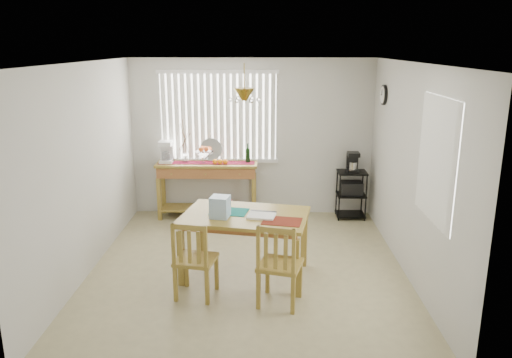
{
  "coord_description": "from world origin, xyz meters",
  "views": [
    {
      "loc": [
        0.22,
        -5.93,
        2.8
      ],
      "look_at": [
        0.1,
        0.55,
        1.05
      ],
      "focal_mm": 35.0,
      "sensor_mm": 36.0,
      "label": 1
    }
  ],
  "objects_px": {
    "wire_cart": "(351,190)",
    "dining_table": "(245,221)",
    "sideboard": "(208,177)",
    "chair_left": "(195,260)",
    "chair_right": "(279,265)",
    "cart_items": "(353,162)"
  },
  "relations": [
    {
      "from": "wire_cart",
      "to": "chair_left",
      "type": "height_order",
      "value": "chair_left"
    },
    {
      "from": "dining_table",
      "to": "chair_right",
      "type": "distance_m",
      "value": 0.87
    },
    {
      "from": "sideboard",
      "to": "dining_table",
      "type": "distance_m",
      "value": 2.29
    },
    {
      "from": "cart_items",
      "to": "chair_left",
      "type": "xyz_separation_m",
      "value": [
        -2.22,
        -2.77,
        -0.49
      ]
    },
    {
      "from": "wire_cart",
      "to": "chair_right",
      "type": "relative_size",
      "value": 0.82
    },
    {
      "from": "chair_right",
      "to": "cart_items",
      "type": "bearing_deg",
      "value": 66.63
    },
    {
      "from": "cart_items",
      "to": "chair_right",
      "type": "height_order",
      "value": "cart_items"
    },
    {
      "from": "wire_cart",
      "to": "dining_table",
      "type": "relative_size",
      "value": 0.48
    },
    {
      "from": "chair_left",
      "to": "chair_right",
      "type": "height_order",
      "value": "chair_right"
    },
    {
      "from": "sideboard",
      "to": "chair_left",
      "type": "distance_m",
      "value": 2.78
    },
    {
      "from": "chair_right",
      "to": "chair_left",
      "type": "bearing_deg",
      "value": 170.36
    },
    {
      "from": "dining_table",
      "to": "chair_left",
      "type": "xyz_separation_m",
      "value": [
        -0.55,
        -0.58,
        -0.25
      ]
    },
    {
      "from": "cart_items",
      "to": "chair_right",
      "type": "bearing_deg",
      "value": -113.37
    },
    {
      "from": "cart_items",
      "to": "sideboard",
      "type": "bearing_deg",
      "value": -179.74
    },
    {
      "from": "sideboard",
      "to": "wire_cart",
      "type": "distance_m",
      "value": 2.38
    },
    {
      "from": "dining_table",
      "to": "chair_left",
      "type": "distance_m",
      "value": 0.84
    },
    {
      "from": "chair_left",
      "to": "chair_right",
      "type": "distance_m",
      "value": 0.96
    },
    {
      "from": "cart_items",
      "to": "dining_table",
      "type": "distance_m",
      "value": 2.77
    },
    {
      "from": "sideboard",
      "to": "wire_cart",
      "type": "relative_size",
      "value": 2.08
    },
    {
      "from": "wire_cart",
      "to": "dining_table",
      "type": "height_order",
      "value": "dining_table"
    },
    {
      "from": "dining_table",
      "to": "chair_right",
      "type": "height_order",
      "value": "chair_right"
    },
    {
      "from": "wire_cart",
      "to": "dining_table",
      "type": "distance_m",
      "value": 2.76
    }
  ]
}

